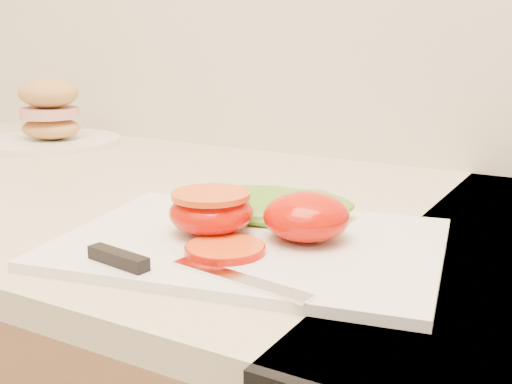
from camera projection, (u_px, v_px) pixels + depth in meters
The scene contains 8 objects.
cutting_board at pixel (251, 243), 0.63m from camera, with size 0.36×0.26×0.01m, color white.
tomato_half_dome at pixel (306, 216), 0.62m from camera, with size 0.08×0.08×0.05m, color red.
tomato_half_cut at pixel (211, 211), 0.64m from camera, with size 0.08×0.08×0.04m.
tomato_slice_0 at pixel (225, 249), 0.59m from camera, with size 0.07×0.07×0.01m, color orange.
lettuce_leaf_0 at pixel (261, 205), 0.70m from camera, with size 0.13×0.09×0.02m, color #539D29.
lettuce_leaf_1 at pixel (302, 208), 0.69m from camera, with size 0.11×0.08×0.02m, color #539D29.
knife at pixel (164, 266), 0.54m from camera, with size 0.21×0.05×0.01m.
sandwich_plate at pixel (51, 122), 1.18m from camera, with size 0.25×0.25×0.12m.
Camera 1 is at (0.36, 1.03, 1.14)m, focal length 45.00 mm.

